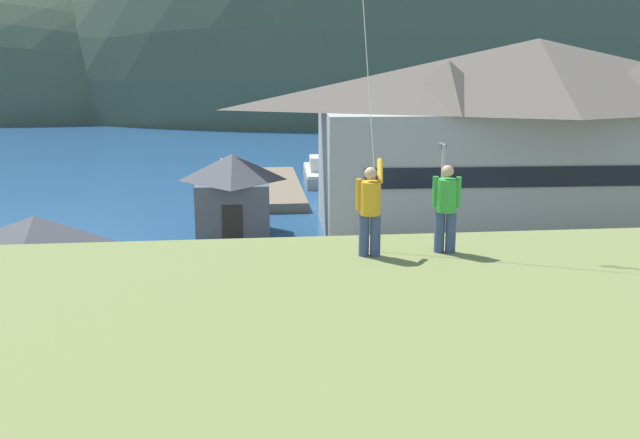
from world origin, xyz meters
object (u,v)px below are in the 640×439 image
Objects in this scene: storage_shed_waterside at (233,194)px; person_companion at (446,206)px; parked_car_front_row_silver at (232,306)px; parked_car_front_row_end at (516,290)px; parked_car_mid_row_center at (508,366)px; parking_light_pole at (441,206)px; moored_boat_wharfside at (232,178)px; storage_shed_near_lot at (40,286)px; person_kite_flyer at (370,208)px; parked_car_mid_row_near at (310,384)px; harbor_lodge at (534,131)px; wharf_dock at (278,188)px; moored_boat_outer_mooring at (320,173)px; parked_car_lone_by_shed at (141,384)px.

person_companion is (4.44, -28.07, 5.28)m from storage_shed_waterside.
parked_car_front_row_end is (11.52, 0.76, 0.00)m from parked_car_front_row_silver.
parked_car_mid_row_center is 10.98m from parking_light_pole.
parked_car_front_row_silver is at bearing -89.46° from moored_boat_wharfside.
parking_light_pole is (15.74, 6.01, 1.19)m from storage_shed_near_lot.
parking_light_pole reaches higher than storage_shed_near_lot.
person_kite_flyer is at bearing -77.90° from parked_car_front_row_silver.
parked_car_mid_row_near is (8.88, -5.19, -1.63)m from storage_shed_near_lot.
storage_shed_waterside is 2.79× the size of person_companion.
wharf_dock is (-14.29, 12.87, -5.55)m from harbor_lodge.
storage_shed_near_lot reaches higher than parked_car_front_row_silver.
harbor_lodge is 6.23× the size of parked_car_front_row_end.
person_kite_flyer is at bearing -51.09° from storage_shed_near_lot.
person_kite_flyer is at bearing -85.82° from moored_boat_wharfside.
harbor_lodge reaches higher than parked_car_mid_row_center.
wharf_dock is (3.22, 12.99, -2.16)m from storage_shed_waterside.
storage_shed_waterside is 0.64× the size of moored_boat_outer_mooring.
storage_shed_near_lot is at bearing 133.36° from person_companion.
moored_boat_outer_mooring reaches higher than parked_car_front_row_silver.
harbor_lodge is 4.10× the size of storage_shed_near_lot.
moored_boat_wharfside reaches higher than wharf_dock.
parked_car_front_row_silver is at bearing -139.86° from harbor_lodge.
storage_shed_waterside is 14.70m from parked_car_front_row_silver.
moored_boat_outer_mooring is at bearing 87.02° from person_companion.
moored_boat_wharfside is 27.79m from parking_light_pole.
wharf_dock is 28.13m from parked_car_front_row_end.
storage_shed_waterside is at bearing 68.44° from storage_shed_near_lot.
moored_boat_outer_mooring is at bearing 68.25° from storage_shed_near_lot.
person_kite_flyer is (0.55, -6.49, 6.75)m from parked_car_mid_row_near.
wharf_dock is at bearing 89.58° from person_kite_flyer.
parked_car_front_row_silver and parked_car_lone_by_shed have the same top height.
parked_car_front_row_silver reaches higher than wharf_dock.
parked_car_front_row_silver is 7.03m from parked_car_lone_by_shed.
parked_car_front_row_silver is at bearing -176.22° from parked_car_front_row_end.
storage_shed_waterside reaches higher than parked_car_mid_row_near.
moored_boat_outer_mooring reaches higher than parked_car_front_row_end.
moored_boat_wharfside is (-17.78, 15.33, -5.18)m from harbor_lodge.
parked_car_front_row_silver is at bearing -96.62° from wharf_dock.
harbor_lodge is at bearing 0.40° from storage_shed_waterside.
person_kite_flyer reaches higher than person_companion.
moored_boat_outer_mooring is 45.49m from person_companion.
harbor_lodge reaches higher than parked_car_mid_row_near.
storage_shed_near_lot is 15.86m from person_kite_flyer.
parked_car_mid_row_center is (8.58, -6.44, 0.00)m from parked_car_front_row_silver.
parked_car_front_row_silver is at bearing 15.79° from storage_shed_near_lot.
storage_shed_near_lot is 16.89m from parking_light_pole.
harbor_lodge reaches higher than person_companion.
moored_boat_wharfside is 31.61m from parked_car_front_row_end.
moored_boat_outer_mooring is (13.28, 33.28, -1.97)m from storage_shed_near_lot.
parked_car_mid_row_center is at bearing -16.90° from storage_shed_near_lot.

